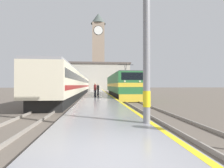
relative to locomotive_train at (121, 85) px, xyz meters
name	(u,v)px	position (x,y,z in m)	size (l,w,h in m)	color
ground_plane	(97,95)	(-3.45, 7.57, -1.79)	(200.00, 200.00, 0.00)	#60564C
platform	(98,95)	(-3.45, 2.57, -1.58)	(3.77, 140.00, 0.43)	gray
rail_track_near	(118,96)	(0.00, 2.57, -1.76)	(2.83, 140.00, 0.16)	#60564C
rail_track_far	(74,96)	(-7.20, 2.57, -1.76)	(2.83, 140.00, 0.16)	#60564C
locomotive_train	(121,85)	(0.00, 0.00, 0.00)	(2.92, 16.64, 4.47)	black
passenger_train	(76,84)	(-7.20, 5.20, 0.17)	(2.92, 40.51, 3.62)	black
catenary_mast	(148,28)	(-1.83, -19.59, 2.19)	(2.19, 0.28, 7.21)	gray
person_on_platform	(95,89)	(-3.83, -4.42, -0.48)	(0.34, 0.34, 1.70)	#23232D
second_waiting_passenger	(98,89)	(-3.41, -0.48, -0.54)	(0.34, 0.34, 1.58)	#23232D
clock_tower	(98,49)	(-2.74, 37.60, 13.12)	(5.39, 5.39, 28.04)	gray
station_building	(97,77)	(-3.11, 30.81, 2.62)	(20.17, 10.00, 8.79)	#B7B2A3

